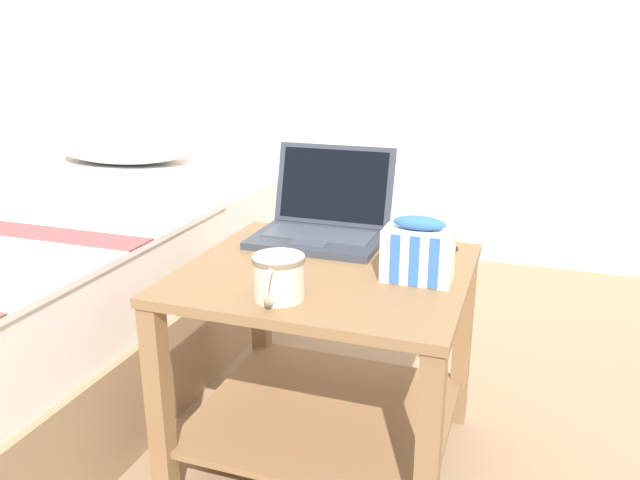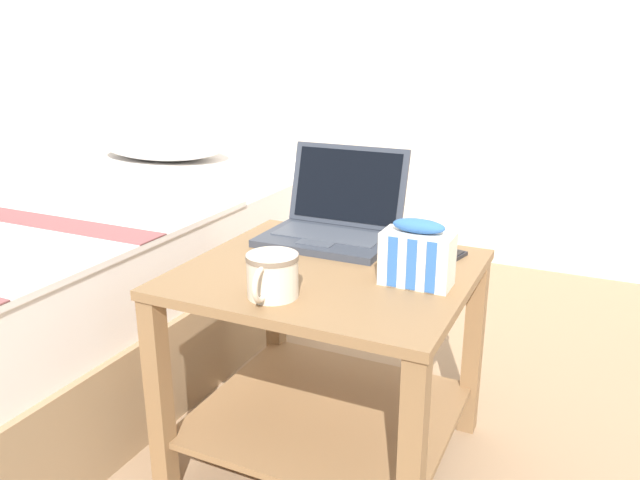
{
  "view_description": "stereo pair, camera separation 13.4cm",
  "coord_description": "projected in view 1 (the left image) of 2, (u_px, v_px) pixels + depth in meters",
  "views": [
    {
      "loc": [
        0.42,
        -1.25,
        0.99
      ],
      "look_at": [
        0.0,
        -0.04,
        0.58
      ],
      "focal_mm": 35.0,
      "sensor_mm": 36.0,
      "label": 1
    },
    {
      "loc": [
        0.54,
        -1.2,
        0.99
      ],
      "look_at": [
        0.0,
        -0.04,
        0.58
      ],
      "focal_mm": 35.0,
      "sensor_mm": 36.0,
      "label": 2
    }
  ],
  "objects": [
    {
      "name": "laptop",
      "position": [
        323.0,
        221.0,
        1.6
      ],
      "size": [
        0.32,
        0.28,
        0.22
      ],
      "color": "#333842",
      "rests_on": "bedside_table"
    },
    {
      "name": "ground_plane",
      "position": [
        326.0,
        455.0,
        1.55
      ],
      "size": [
        8.0,
        8.0,
        0.0
      ],
      "primitive_type": "plane",
      "color": "#937556"
    },
    {
      "name": "bedside_table",
      "position": [
        326.0,
        338.0,
        1.46
      ],
      "size": [
        0.63,
        0.58,
        0.5
      ],
      "color": "olive",
      "rests_on": "ground_plane"
    },
    {
      "name": "snack_bag",
      "position": [
        418.0,
        252.0,
        1.31
      ],
      "size": [
        0.15,
        0.08,
        0.14
      ],
      "color": "silver",
      "rests_on": "bedside_table"
    },
    {
      "name": "mug_front_left",
      "position": [
        278.0,
        275.0,
        1.22
      ],
      "size": [
        0.11,
        0.14,
        0.09
      ],
      "color": "beige",
      "rests_on": "bedside_table"
    },
    {
      "name": "cell_phone",
      "position": [
        433.0,
        254.0,
        1.48
      ],
      "size": [
        0.1,
        0.16,
        0.01
      ],
      "color": "black",
      "rests_on": "bedside_table"
    }
  ]
}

